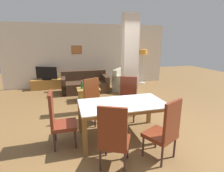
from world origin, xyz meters
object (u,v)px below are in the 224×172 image
(dining_chair_far_right, at_px, (128,97))
(coffee_table, at_px, (89,94))
(dining_chair_far_left, at_px, (94,100))
(tv_stand, at_px, (48,84))
(dining_chair_near_right, at_px, (165,130))
(floor_lamp, at_px, (143,55))
(dining_table, at_px, (123,110))
(dining_chair_head_left, at_px, (59,119))
(dining_chair_near_left, at_px, (114,137))
(bottle, at_px, (82,85))
(sofa, at_px, (85,85))
(armchair, at_px, (125,83))
(tv_screen, at_px, (47,73))

(dining_chair_far_right, distance_m, coffee_table, 1.87)
(dining_chair_far_left, height_order, tv_stand, dining_chair_far_left)
(dining_chair_near_right, bearing_deg, floor_lamp, 42.81)
(dining_table, xyz_separation_m, dining_chair_near_right, (0.44, -0.89, -0.05))
(dining_chair_head_left, bearing_deg, dining_chair_far_right, 117.34)
(dining_chair_near_left, relative_size, floor_lamp, 0.68)
(bottle, bearing_deg, dining_chair_head_left, -105.03)
(dining_chair_near_right, height_order, coffee_table, dining_chair_near_right)
(sofa, xyz_separation_m, armchair, (1.59, -0.23, 0.02))
(coffee_table, relative_size, bottle, 2.62)
(tv_stand, height_order, floor_lamp, floor_lamp)
(dining_chair_near_left, distance_m, floor_lamp, 6.09)
(dining_chair_head_left, height_order, tv_screen, dining_chair_head_left)
(dining_table, distance_m, dining_chair_near_right, 1.00)
(bottle, height_order, tv_screen, tv_screen)
(dining_table, distance_m, dining_chair_far_left, 1.00)
(sofa, relative_size, tv_stand, 1.39)
(dining_chair_head_left, xyz_separation_m, tv_stand, (-0.58, 4.48, -0.36))
(dining_table, height_order, dining_chair_far_right, dining_chair_far_right)
(dining_chair_far_left, xyz_separation_m, dining_chair_far_right, (0.88, -0.01, 0.00))
(armchair, distance_m, floor_lamp, 1.92)
(dining_chair_near_left, height_order, bottle, dining_chair_near_left)
(dining_chair_near_right, height_order, armchair, dining_chair_near_right)
(dining_chair_head_left, distance_m, tv_stand, 4.53)
(dining_table, bearing_deg, dining_chair_head_left, 180.00)
(dining_table, height_order, coffee_table, dining_table)
(dining_chair_far_right, distance_m, tv_screen, 4.26)
(armchair, relative_size, coffee_table, 1.56)
(dining_chair_head_left, bearing_deg, dining_table, 90.00)
(dining_chair_far_left, height_order, dining_chair_near_left, same)
(dining_chair_near_left, relative_size, tv_stand, 0.84)
(dining_table, bearing_deg, bottle, 102.70)
(armchair, xyz_separation_m, floor_lamp, (1.24, 1.01, 1.05))
(tv_stand, relative_size, floor_lamp, 0.81)
(dining_table, height_order, tv_screen, tv_screen)
(dining_chair_near_right, bearing_deg, dining_table, 90.00)
(dining_table, distance_m, tv_stand, 4.86)
(dining_chair_head_left, bearing_deg, tv_screen, -172.66)
(sofa, height_order, armchair, armchair)
(dining_chair_near_right, xyz_separation_m, dining_chair_far_right, (0.00, 1.77, 0.00))
(armchair, relative_size, tv_screen, 1.39)
(dining_chair_near_left, bearing_deg, dining_chair_far_right, 90.00)
(armchair, bearing_deg, dining_table, 16.34)
(dining_chair_near_right, relative_size, coffee_table, 1.42)
(dining_chair_head_left, height_order, dining_chair_near_left, same)
(dining_chair_far_right, xyz_separation_m, floor_lamp, (2.04, 3.52, 0.79))
(dining_chair_near_right, relative_size, dining_chair_far_right, 1.00)
(tv_stand, relative_size, tv_screen, 1.51)
(dining_chair_near_right, distance_m, dining_chair_far_right, 1.77)
(dining_chair_head_left, bearing_deg, armchair, 143.62)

